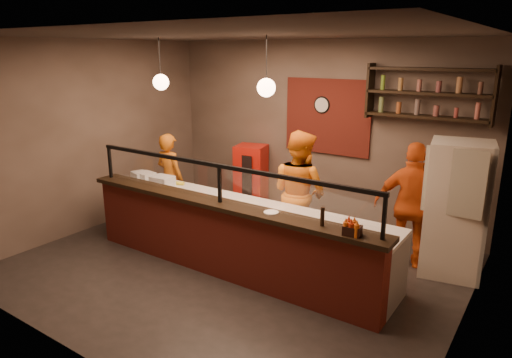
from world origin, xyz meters
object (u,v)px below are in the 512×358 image
Objects in this scene: pizza_dough at (244,203)px; condiment_caddy at (352,230)px; wall_clock at (322,105)px; pepper_mill at (322,216)px; cook_mid at (299,193)px; red_cooler at (251,178)px; cook_left at (170,178)px; fridge at (456,209)px; cook_right at (413,206)px.

condiment_caddy reaches higher than pizza_dough.
wall_clock is 3.24m from pepper_mill.
cook_mid is 1.48× the size of red_cooler.
wall_clock is 0.16× the size of cook_mid.
cook_left is 3.75m from pepper_mill.
red_cooler is (-1.30, -0.31, -1.46)m from wall_clock.
cook_left is 1.26× the size of red_cooler.
fridge is 3.86m from red_cooler.
fridge is 8.29× the size of pepper_mill.
pizza_dough is at bearing -91.98° from wall_clock.
condiment_caddy is at bearing -17.03° from pizza_dough.
cook_right reaches higher than pepper_mill.
wall_clock is 2.55m from pizza_dough.
fridge is 9.69× the size of condiment_caddy.
fridge is at bearing 27.56° from pizza_dough.
red_cooler is 3.69m from pepper_mill.
cook_mid is 2.18m from fridge.
pepper_mill reaches higher than condiment_caddy.
wall_clock reaches higher than pepper_mill.
fridge reaches higher than cook_left.
red_cooler is at bearing 137.81° from pepper_mill.
pizza_dough is at bearing 162.97° from condiment_caddy.
pizza_dough is 1.59m from pepper_mill.
wall_clock reaches higher than fridge.
pizza_dough is at bearing -162.77° from fridge.
condiment_caddy is at bearing -53.54° from red_cooler.
pizza_dough is (-2.58, -1.35, -0.03)m from fridge.
wall_clock reaches higher than cook_right.
pizza_dough is (-2.03, -1.26, -0.00)m from cook_right.
pepper_mill is (3.56, -1.13, 0.36)m from cook_left.
pepper_mill is (-1.09, -1.86, 0.24)m from fridge.
wall_clock is at bearing -41.21° from cook_right.
wall_clock is 0.19× the size of cook_left.
cook_left is at bearing 163.34° from pizza_dough.
wall_clock is at bearing -139.64° from cook_left.
cook_right is 1.85m from condiment_caddy.
fridge is at bearing -23.40° from red_cooler.
wall_clock is 0.68× the size of pizza_dough.
red_cooler is (-3.25, 0.68, -0.26)m from cook_right.
pepper_mill is at bearing 165.51° from cook_left.
cook_right is 9.40× the size of condiment_caddy.
condiment_caddy is at bearing -8.85° from pepper_mill.
fridge is (4.65, 0.73, 0.12)m from cook_left.
cook_mid reaches higher than pizza_dough.
fridge is 2.17m from pepper_mill.
fridge reaches higher than red_cooler.
cook_left is 2.55m from cook_mid.
red_cooler reaches higher than pizza_dough.
red_cooler is at bearing 122.23° from pizza_dough.
wall_clock reaches higher than condiment_caddy.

